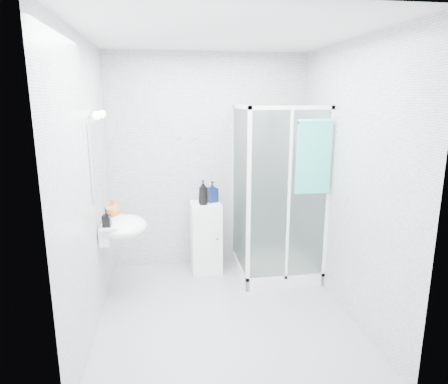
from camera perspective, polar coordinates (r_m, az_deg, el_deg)
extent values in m
cube|color=silver|center=(3.65, 0.02, 1.01)|extent=(2.40, 2.60, 2.60)
cube|color=#9EA0A2|center=(4.12, 0.02, -16.89)|extent=(2.40, 2.60, 0.01)
cube|color=silver|center=(3.60, 0.03, 21.62)|extent=(2.40, 2.60, 0.01)
cube|color=white|center=(4.98, 7.27, -10.67)|extent=(0.90, 0.90, 0.12)
cube|color=white|center=(4.45, 2.56, 12.07)|extent=(0.04, 0.90, 0.04)
cube|color=white|center=(4.14, 9.69, 11.80)|extent=(0.90, 0.04, 0.04)
cube|color=white|center=(4.17, 3.53, -1.66)|extent=(0.04, 0.04, 2.00)
cube|color=white|center=(4.57, 2.31, 0.20)|extent=(0.02, 0.82, 1.84)
cube|color=white|center=(4.26, 9.23, -0.94)|extent=(0.82, 0.02, 1.84)
cube|color=white|center=(4.27, 9.19, -0.90)|extent=(0.03, 0.04, 1.84)
cylinder|color=silver|center=(4.98, 6.51, 4.86)|extent=(0.02, 0.02, 1.00)
cylinder|color=silver|center=(4.91, 6.75, 10.24)|extent=(0.09, 0.05, 0.09)
cylinder|color=silver|center=(5.08, 6.88, 1.57)|extent=(0.12, 0.04, 0.12)
cylinder|color=silver|center=(4.21, 13.42, 8.92)|extent=(0.03, 0.05, 0.03)
cube|color=white|center=(4.24, -16.42, -5.51)|extent=(0.10, 0.40, 0.18)
ellipsoid|color=white|center=(4.20, -14.03, -4.81)|extent=(0.46, 0.56, 0.20)
cube|color=white|center=(4.20, -15.70, -4.20)|extent=(0.16, 0.50, 0.02)
cylinder|color=silver|center=(4.18, -16.58, -3.17)|extent=(0.04, 0.04, 0.16)
cylinder|color=silver|center=(4.16, -15.96, -2.29)|extent=(0.12, 0.02, 0.02)
cube|color=white|center=(4.07, -17.74, 4.53)|extent=(0.02, 0.60, 0.70)
cylinder|color=silver|center=(3.87, -18.34, 10.33)|extent=(0.05, 0.04, 0.04)
sphere|color=white|center=(3.86, -17.75, 10.37)|extent=(0.08, 0.08, 0.08)
cylinder|color=silver|center=(4.19, -17.61, 10.56)|extent=(0.05, 0.04, 0.04)
sphere|color=white|center=(4.18, -17.06, 10.60)|extent=(0.08, 0.08, 0.08)
cylinder|color=silver|center=(4.82, -6.37, 7.81)|extent=(0.02, 0.04, 0.02)
sphere|color=silver|center=(4.79, -6.36, 7.78)|extent=(0.03, 0.03, 0.03)
cylinder|color=silver|center=(4.83, -3.98, 7.87)|extent=(0.02, 0.04, 0.02)
sphere|color=silver|center=(4.80, -3.96, 7.84)|extent=(0.03, 0.03, 0.03)
cube|color=white|center=(4.86, -2.60, -6.49)|extent=(0.36, 0.36, 0.86)
cube|color=white|center=(4.70, -2.38, -7.19)|extent=(0.32, 0.02, 0.73)
sphere|color=#D7591E|center=(4.69, -0.98, -6.71)|extent=(0.03, 0.03, 0.03)
cube|color=#31B9A4|center=(4.21, 12.64, 4.76)|extent=(0.36, 0.04, 0.74)
cylinder|color=#31B9A4|center=(4.17, 12.90, 9.79)|extent=(0.36, 0.05, 0.05)
imported|color=black|center=(4.65, -3.00, -0.05)|extent=(0.14, 0.14, 0.29)
imported|color=#0C1A48|center=(4.76, -1.69, 0.06)|extent=(0.15, 0.15, 0.25)
imported|color=#CA5E17|center=(4.34, -15.57, -2.21)|extent=(0.16, 0.16, 0.18)
imported|color=black|center=(4.01, -16.43, -3.62)|extent=(0.08, 0.08, 0.17)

